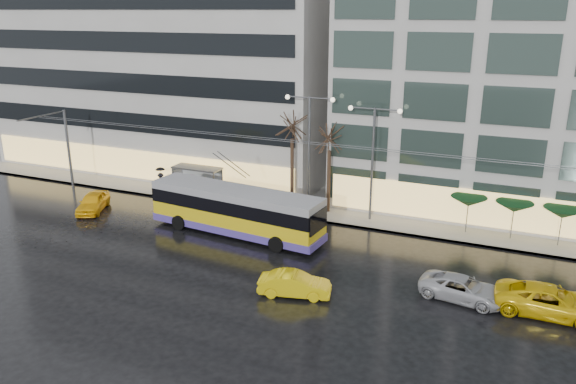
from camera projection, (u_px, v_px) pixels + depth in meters
The scene contains 22 objects.
ground at pixel (218, 261), 35.86m from camera, with size 140.00×140.00×0.00m, color black.
sidewalk at pixel (322, 199), 47.30m from camera, with size 80.00×10.00×0.15m, color gray.
kerb at pixel (300, 218), 42.98m from camera, with size 80.00×0.10×0.15m, color slate.
building_left at pixel (170, 54), 55.03m from camera, with size 34.00×14.00×22.00m, color #A3A09C.
building_right at pixel (565, 47), 41.35m from camera, with size 32.00×14.00×25.00m, color #A3A09C.
trolleybus at pixel (236, 212), 39.69m from camera, with size 13.25×5.66×6.05m.
catenary at pixel (282, 168), 41.09m from camera, with size 42.24×5.12×7.00m.
bus_shelter at pixel (195, 174), 47.75m from camera, with size 4.20×1.60×2.51m.
street_lamp_near at pixel (309, 138), 42.67m from camera, with size 3.96×0.36×9.03m.
street_lamp_far at pixel (373, 148), 40.87m from camera, with size 3.96×0.36×8.53m.
tree_a at pixel (292, 122), 43.08m from camera, with size 3.20×3.20×8.40m.
tree_b at pixel (330, 133), 42.33m from camera, with size 3.20×3.20×7.70m.
parasol_a at pixel (469, 201), 39.41m from camera, with size 2.50×2.50×2.65m.
parasol_b at pixel (514, 207), 38.28m from camera, with size 2.50×2.50×2.65m.
parasol_c at pixel (563, 213), 37.15m from camera, with size 2.50×2.50×2.65m.
taxi_a at pixel (93, 202), 44.54m from camera, with size 1.75×4.35×1.48m, color yellow.
taxi_b at pixel (295, 284), 31.35m from camera, with size 1.42×4.06×1.34m, color yellow.
taxi_c at pixel (550, 301), 29.34m from camera, with size 2.56×5.55×1.54m, color yellow.
sedan_silver at pixel (463, 289), 30.91m from camera, with size 2.15×4.67×1.30m, color #AFAFB4.
pedestrian_a at pixel (192, 183), 46.52m from camera, with size 1.02×1.04×2.19m.
pedestrian_b at pixel (215, 188), 47.25m from camera, with size 0.96×0.91×1.57m.
pedestrian_c at pixel (161, 178), 49.03m from camera, with size 1.16×1.07×2.11m.
Camera 1 is at (17.14, -28.25, 15.30)m, focal length 35.00 mm.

